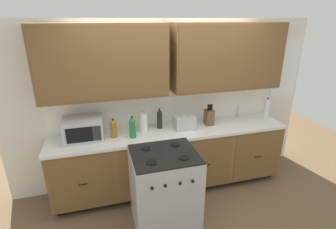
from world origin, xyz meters
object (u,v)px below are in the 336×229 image
object	(u,v)px
bottle_green	(132,127)
bottle_clear	(267,108)
knife_block	(209,117)
microwave	(83,129)
bottle_dark	(160,119)
stove_range	(164,188)
paper_towel_roll	(143,122)
bottle_amber	(113,128)
toaster	(185,123)

from	to	relation	value
bottle_green	bottle_clear	bearing A→B (deg)	3.75
knife_block	bottle_green	size ratio (longest dim) A/B	1.06
microwave	knife_block	bearing A→B (deg)	0.35
bottle_dark	stove_range	bearing A→B (deg)	-100.15
paper_towel_roll	bottle_green	xyz separation A→B (m)	(-0.17, -0.16, 0.01)
knife_block	bottle_clear	distance (m)	0.96
paper_towel_roll	bottle_clear	size ratio (longest dim) A/B	0.82
microwave	knife_block	distance (m)	1.73
stove_range	bottle_dark	distance (m)	0.97
bottle_amber	bottle_clear	world-z (taller)	bottle_clear
stove_range	toaster	size ratio (longest dim) A/B	3.39
stove_range	toaster	world-z (taller)	toaster
toaster	bottle_amber	xyz separation A→B (m)	(-0.97, 0.00, 0.03)
microwave	bottle_amber	bearing A→B (deg)	-7.10
paper_towel_roll	bottle_dark	bearing A→B (deg)	11.35
bottle_amber	toaster	bearing A→B (deg)	-0.27
paper_towel_roll	knife_block	bearing A→B (deg)	-1.46
toaster	knife_block	world-z (taller)	knife_block
bottle_amber	bottle_dark	distance (m)	0.66
paper_towel_roll	bottle_clear	xyz separation A→B (m)	(1.92, -0.02, 0.03)
knife_block	paper_towel_roll	distance (m)	0.96
microwave	toaster	world-z (taller)	microwave
toaster	bottle_amber	world-z (taller)	bottle_amber
microwave	bottle_amber	size ratio (longest dim) A/B	1.90
bottle_clear	bottle_dark	distance (m)	1.68
paper_towel_roll	bottle_dark	distance (m)	0.25
knife_block	bottle_green	world-z (taller)	knife_block
bottle_green	bottle_clear	xyz separation A→B (m)	(2.09, 0.14, 0.01)
stove_range	bottle_green	bearing A→B (deg)	116.38
toaster	bottle_amber	bearing A→B (deg)	179.73
microwave	bottle_amber	xyz separation A→B (m)	(0.37, -0.05, -0.02)
bottle_amber	stove_range	bearing A→B (deg)	-50.92
toaster	paper_towel_roll	world-z (taller)	paper_towel_roll
stove_range	bottle_green	distance (m)	0.86
knife_block	bottle_dark	world-z (taller)	knife_block
stove_range	bottle_amber	world-z (taller)	bottle_amber
bottle_green	bottle_amber	size ratio (longest dim) A/B	1.15
stove_range	paper_towel_roll	world-z (taller)	paper_towel_roll
bottle_green	bottle_clear	distance (m)	2.09
paper_towel_roll	stove_range	bearing A→B (deg)	-81.51
toaster	bottle_clear	size ratio (longest dim) A/B	0.88
paper_towel_roll	bottle_amber	world-z (taller)	paper_towel_roll
bottle_clear	microwave	bearing A→B (deg)	-179.66
microwave	bottle_green	xyz separation A→B (m)	(0.61, -0.12, 0.00)
paper_towel_roll	bottle_amber	size ratio (longest dim) A/B	1.03
stove_range	bottle_clear	bearing A→B (deg)	20.82
toaster	bottle_clear	bearing A→B (deg)	2.83
knife_block	microwave	bearing A→B (deg)	-179.65
knife_block	bottle_green	distance (m)	1.14
stove_range	microwave	size ratio (longest dim) A/B	1.98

